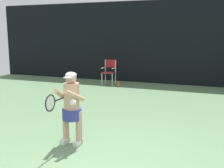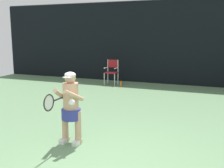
# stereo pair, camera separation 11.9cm
# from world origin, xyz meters

# --- Properties ---
(backdrop_screen) EXTENTS (18.00, 0.12, 3.66)m
(backdrop_screen) POSITION_xyz_m (0.00, 8.50, 1.81)
(backdrop_screen) COLOR black
(backdrop_screen) RESTS_ON ground
(umpire_chair) EXTENTS (0.52, 0.44, 1.08)m
(umpire_chair) POSITION_xyz_m (-2.72, 7.41, 0.62)
(umpire_chair) COLOR white
(umpire_chair) RESTS_ON ground
(water_bottle) EXTENTS (0.07, 0.07, 0.27)m
(water_bottle) POSITION_xyz_m (-2.16, 7.04, 0.12)
(water_bottle) COLOR orange
(water_bottle) RESTS_ON ground
(tennis_player) EXTENTS (0.54, 0.62, 1.47)m
(tennis_player) POSITION_xyz_m (-1.02, 0.96, 0.80)
(tennis_player) COLOR white
(tennis_player) RESTS_ON ground
(tennis_racket) EXTENTS (0.03, 0.60, 0.31)m
(tennis_racket) POSITION_xyz_m (-1.06, 0.30, 1.00)
(tennis_racket) COLOR black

